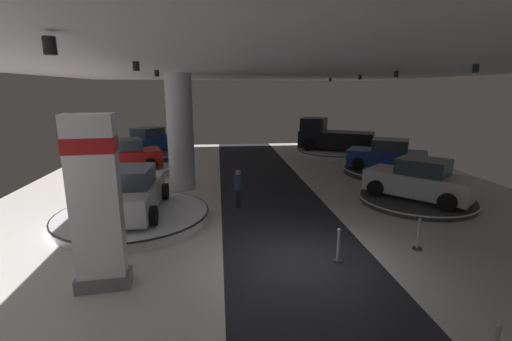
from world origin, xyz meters
The scene contains 19 objects.
ground centered at (0.00, 0.00, -0.02)m, with size 24.00×44.00×0.06m.
ceiling_with_spotlights centered at (0.00, 0.00, 5.55)m, with size 24.00×44.00×0.39m.
column_left centered at (-4.05, 8.13, 2.75)m, with size 1.24×1.24×5.50m.
brand_sign_pylon centered at (-5.15, -0.69, 2.20)m, with size 1.32×0.77×4.26m.
display_platform_deep_right centered at (6.43, 16.27, 0.19)m, with size 5.68×5.68×0.35m.
pickup_truck_deep_right centered at (6.15, 16.42, 1.29)m, with size 5.67×4.44×2.30m.
display_platform_deep_left centered at (-7.18, 17.13, 0.20)m, with size 5.99×5.99×0.36m.
display_car_deep_left centered at (-7.20, 17.10, 1.13)m, with size 4.02×4.41×1.71m.
display_platform_mid_right centered at (6.17, 4.76, 0.13)m, with size 4.78×4.78×0.23m.
display_car_mid_right centered at (6.19, 4.74, 1.00)m, with size 4.14×4.33×1.71m.
display_platform_far_left centered at (-7.68, 11.31, 0.18)m, with size 5.41×5.41×0.32m.
display_car_far_left centered at (-7.66, 11.32, 1.09)m, with size 4.56×3.25×1.71m.
display_platform_mid_left centered at (-5.46, 3.82, 0.19)m, with size 5.55×5.55×0.35m.
display_car_mid_left centered at (-5.46, 3.79, 1.11)m, with size 2.23×4.25×1.71m.
display_platform_far_right centered at (7.27, 9.92, 0.17)m, with size 4.71×4.71×0.31m.
display_car_far_right centered at (7.30, 9.91, 1.07)m, with size 4.53×3.71×1.71m.
visitor_walking_near centered at (-1.49, 4.95, 0.91)m, with size 0.32×0.32×1.59m.
stanchion_b centered at (3.72, 0.46, 0.37)m, with size 0.28×0.28×1.01m.
stanchion_c centered at (1.03, -0.05, 0.37)m, with size 0.28×0.28×1.01m.
Camera 1 is at (-2.25, -8.95, 4.80)m, focal length 24.79 mm.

